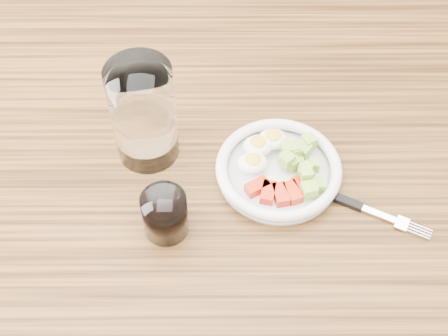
{
  "coord_description": "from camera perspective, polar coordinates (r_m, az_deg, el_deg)",
  "views": [
    {
      "loc": [
        -0.01,
        -0.53,
        1.52
      ],
      "look_at": [
        -0.01,
        0.01,
        0.8
      ],
      "focal_mm": 50.0,
      "sensor_mm": 36.0,
      "label": 1
    }
  ],
  "objects": [
    {
      "name": "fork",
      "position": [
        0.91,
        11.36,
        -3.13
      ],
      "size": [
        0.18,
        0.1,
        0.01
      ],
      "color": "black",
      "rests_on": "dining_table"
    },
    {
      "name": "coffee_glass",
      "position": [
        0.85,
        -5.42,
        -4.24
      ],
      "size": [
        0.06,
        0.06,
        0.07
      ],
      "color": "white",
      "rests_on": "dining_table"
    },
    {
      "name": "dining_table",
      "position": [
        1.0,
        0.58,
        -4.93
      ],
      "size": [
        1.5,
        0.9,
        0.77
      ],
      "color": "brown",
      "rests_on": "ground"
    },
    {
      "name": "water_glass",
      "position": [
        0.9,
        -7.37,
        4.95
      ],
      "size": [
        0.09,
        0.09,
        0.17
      ],
      "primitive_type": "cylinder",
      "color": "white",
      "rests_on": "dining_table"
    },
    {
      "name": "bowl",
      "position": [
        0.92,
        5.0,
        0.01
      ],
      "size": [
        0.19,
        0.19,
        0.05
      ],
      "color": "white",
      "rests_on": "dining_table"
    }
  ]
}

